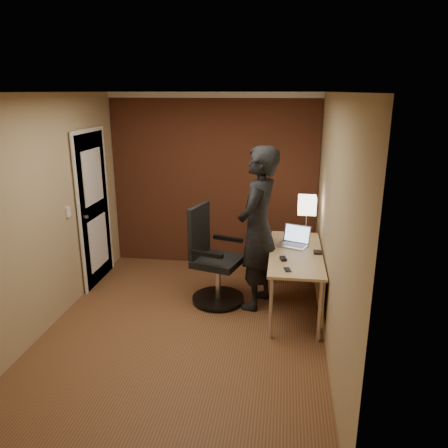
{
  "coord_description": "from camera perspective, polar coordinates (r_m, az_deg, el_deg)",
  "views": [
    {
      "loc": [
        1.01,
        -4.18,
        2.51
      ],
      "look_at": [
        0.35,
        0.55,
        1.05
      ],
      "focal_mm": 35.0,
      "sensor_mm": 36.0,
      "label": 1
    }
  ],
  "objects": [
    {
      "name": "desk_lamp",
      "position": [
        5.52,
        10.79,
        2.4
      ],
      "size": [
        0.22,
        0.22,
        0.54
      ],
      "color": "silver",
      "rests_on": "desk"
    },
    {
      "name": "phone",
      "position": [
        4.6,
        8.29,
        -5.93
      ],
      "size": [
        0.09,
        0.13,
        0.01
      ],
      "primitive_type": "cube",
      "rotation": [
        0.0,
        0.0,
        0.25
      ],
      "color": "black",
      "rests_on": "desk"
    },
    {
      "name": "laptop",
      "position": [
        5.33,
        9.25,
        -2.03
      ],
      "size": [
        0.4,
        0.36,
        0.23
      ],
      "color": "silver",
      "rests_on": "desk"
    },
    {
      "name": "desk",
      "position": [
        5.16,
        10.11,
        -4.98
      ],
      "size": [
        0.6,
        1.5,
        0.73
      ],
      "color": "#D6B27C",
      "rests_on": "ground"
    },
    {
      "name": "office_chair",
      "position": [
        5.33,
        -1.52,
        -4.92
      ],
      "size": [
        0.66,
        0.74,
        1.18
      ],
      "color": "black",
      "rests_on": "ground"
    },
    {
      "name": "mouse",
      "position": [
        4.85,
        7.74,
        -4.51
      ],
      "size": [
        0.08,
        0.11,
        0.03
      ],
      "primitive_type": "cube",
      "rotation": [
        0.0,
        0.0,
        0.25
      ],
      "color": "black",
      "rests_on": "desk"
    },
    {
      "name": "wallet",
      "position": [
        5.12,
        12.14,
        -3.63
      ],
      "size": [
        0.09,
        0.11,
        0.02
      ],
      "primitive_type": "cube",
      "rotation": [
        0.0,
        0.0,
        0.03
      ],
      "color": "black",
      "rests_on": "desk"
    },
    {
      "name": "person",
      "position": [
        5.1,
        4.42,
        -0.66
      ],
      "size": [
        0.64,
        0.81,
        1.94
      ],
      "primitive_type": "imported",
      "rotation": [
        0.0,
        0.0,
        -1.85
      ],
      "color": "black",
      "rests_on": "ground"
    },
    {
      "name": "room",
      "position": [
        5.98,
        -4.62,
        5.92
      ],
      "size": [
        4.0,
        4.0,
        4.0
      ],
      "color": "brown",
      "rests_on": "ground"
    }
  ]
}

